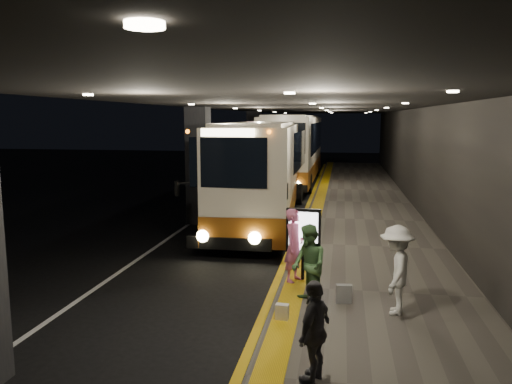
% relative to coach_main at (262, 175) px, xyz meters
% --- Properties ---
extents(ground, '(90.00, 90.00, 0.00)m').
position_rel_coach_main_xyz_m(ground, '(-0.82, -4.84, -1.78)').
color(ground, black).
extents(lane_line_white, '(0.12, 50.00, 0.01)m').
position_rel_coach_main_xyz_m(lane_line_white, '(-2.62, 0.16, -1.78)').
color(lane_line_white, silver).
rests_on(lane_line_white, ground).
extents(kerb_stripe_yellow, '(0.18, 50.00, 0.01)m').
position_rel_coach_main_xyz_m(kerb_stripe_yellow, '(1.53, 0.16, -1.78)').
color(kerb_stripe_yellow, gold).
rests_on(kerb_stripe_yellow, ground).
extents(sidewalk, '(4.50, 50.00, 0.15)m').
position_rel_coach_main_xyz_m(sidewalk, '(3.93, 0.16, -1.71)').
color(sidewalk, '#514C44').
rests_on(sidewalk, ground).
extents(tactile_strip, '(0.50, 50.00, 0.01)m').
position_rel_coach_main_xyz_m(tactile_strip, '(2.03, 0.16, -1.63)').
color(tactile_strip, gold).
rests_on(tactile_strip, sidewalk).
extents(terminal_wall, '(0.10, 50.00, 6.00)m').
position_rel_coach_main_xyz_m(terminal_wall, '(6.18, 0.16, 1.22)').
color(terminal_wall, black).
rests_on(terminal_wall, ground).
extents(support_columns, '(0.80, 24.80, 4.40)m').
position_rel_coach_main_xyz_m(support_columns, '(-2.32, -0.84, 0.42)').
color(support_columns, black).
rests_on(support_columns, ground).
extents(canopy, '(9.00, 50.00, 0.40)m').
position_rel_coach_main_xyz_m(canopy, '(1.68, 0.16, 2.82)').
color(canopy, black).
rests_on(canopy, support_columns).
extents(coach_main, '(3.20, 12.03, 3.72)m').
position_rel_coach_main_xyz_m(coach_main, '(0.00, 0.00, 0.00)').
color(coach_main, beige).
rests_on(coach_main, ground).
extents(coach_second, '(2.71, 12.81, 4.03)m').
position_rel_coach_main_xyz_m(coach_second, '(0.11, 11.41, 0.15)').
color(coach_second, beige).
rests_on(coach_second, ground).
extents(passenger_boarding, '(0.63, 0.75, 1.74)m').
position_rel_coach_main_xyz_m(passenger_boarding, '(1.98, -7.60, -0.76)').
color(passenger_boarding, '#D2628D').
rests_on(passenger_boarding, sidewalk).
extents(passenger_waiting_green, '(0.83, 0.96, 1.68)m').
position_rel_coach_main_xyz_m(passenger_waiting_green, '(2.42, -9.03, -0.79)').
color(passenger_waiting_green, '#40683A').
rests_on(passenger_waiting_green, sidewalk).
extents(passenger_waiting_white, '(0.74, 1.22, 1.77)m').
position_rel_coach_main_xyz_m(passenger_waiting_white, '(4.14, -9.21, -0.75)').
color(passenger_waiting_white, silver).
rests_on(passenger_waiting_white, sidewalk).
extents(passenger_waiting_grey, '(0.76, 1.00, 1.53)m').
position_rel_coach_main_xyz_m(passenger_waiting_grey, '(2.71, -12.07, -0.87)').
color(passenger_waiting_grey, '#57575D').
rests_on(passenger_waiting_grey, sidewalk).
extents(bag_polka, '(0.34, 0.18, 0.39)m').
position_rel_coach_main_xyz_m(bag_polka, '(3.15, -8.82, -1.44)').
color(bag_polka, black).
rests_on(bag_polka, sidewalk).
extents(bag_plain, '(0.26, 0.17, 0.31)m').
position_rel_coach_main_xyz_m(bag_plain, '(1.98, -9.93, -1.48)').
color(bag_plain, silver).
rests_on(bag_plain, sidewalk).
extents(info_sign, '(0.82, 0.21, 1.73)m').
position_rel_coach_main_xyz_m(info_sign, '(2.18, -7.48, -0.47)').
color(info_sign, black).
rests_on(info_sign, sidewalk).
extents(stanchion_post, '(0.05, 0.05, 1.16)m').
position_rel_coach_main_xyz_m(stanchion_post, '(1.93, -6.25, -1.05)').
color(stanchion_post, black).
rests_on(stanchion_post, sidewalk).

